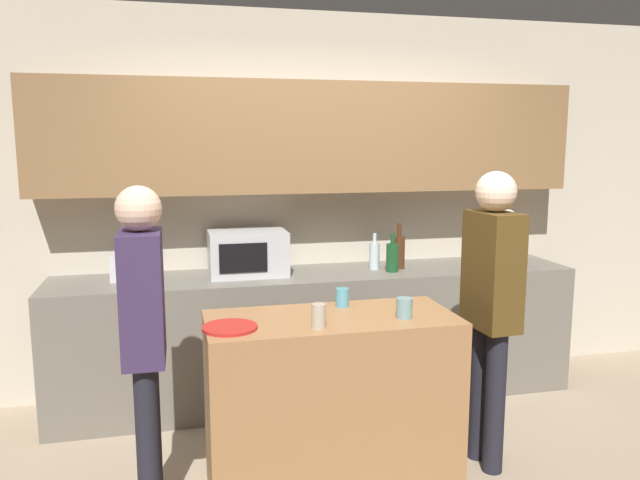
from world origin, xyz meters
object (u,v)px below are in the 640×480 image
bottle_0 (374,255)px  plate_on_island (230,327)px  person_center (491,295)px  bottle_2 (399,251)px  cup_1 (404,308)px  cup_2 (342,297)px  bottle_1 (392,257)px  microwave (247,253)px  toaster (131,266)px  cup_0 (319,316)px  potted_plant (507,235)px  person_left (144,325)px

bottle_0 → plate_on_island: bottle_0 is taller
person_center → bottle_2: bearing=2.0°
bottle_2 → plate_on_island: bearing=-135.8°
cup_1 → cup_2: (-0.24, 0.28, -0.00)m
plate_on_island → bottle_1: bearing=43.8°
bottle_2 → plate_on_island: (-1.32, -1.28, -0.08)m
cup_1 → microwave: bearing=114.6°
plate_on_island → toaster: bearing=111.1°
bottle_1 → person_center: (0.19, -1.04, -0.03)m
cup_0 → potted_plant: bearing=38.3°
toaster → potted_plant: 2.71m
cup_1 → cup_0: bearing=-171.9°
cup_0 → cup_2: 0.41m
bottle_2 → bottle_0: bearing=176.1°
microwave → toaster: size_ratio=2.00×
cup_0 → cup_1: 0.46m
potted_plant → cup_1: (-1.33, -1.35, -0.12)m
cup_2 → bottle_0: bearing=63.1°
bottle_0 → bottle_1: bottle_1 is taller
person_center → plate_on_island: bearing=92.4°
cup_2 → plate_on_island: bearing=-156.6°
microwave → person_center: size_ratio=0.32×
bottle_0 → cup_2: bottle_0 is taller
microwave → person_left: bearing=-117.4°
bottle_1 → plate_on_island: (-1.23, -1.18, -0.06)m
potted_plant → cup_2: size_ratio=4.04×
cup_1 → person_left: person_left is taller
person_left → person_center: size_ratio=0.97×
cup_0 → person_left: (-0.80, 0.18, -0.04)m
microwave → plate_on_island: 1.36m
cup_2 → cup_0: bearing=-121.3°
plate_on_island → microwave: bearing=79.6°
bottle_0 → bottle_2: size_ratio=0.80×
cup_2 → person_left: bearing=-170.7°
bottle_0 → person_left: size_ratio=0.16×
microwave → person_left: person_left is taller
potted_plant → bottle_2: 0.88m
plate_on_island → person_left: bearing=165.3°
toaster → bottle_0: size_ratio=1.01×
cup_2 → person_center: person_center is taller
cup_1 → person_left: size_ratio=0.06×
microwave → toaster: 0.76m
cup_0 → person_left: size_ratio=0.07×
cup_2 → potted_plant: bearing=34.1°
bottle_2 → plate_on_island: 1.84m
bottle_2 → cup_2: bearing=-124.5°
cup_0 → bottle_2: bearing=56.3°
cup_0 → bottle_0: bearing=62.0°
cup_2 → person_center: bearing=-8.9°
bottle_0 → potted_plant: bearing=2.3°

